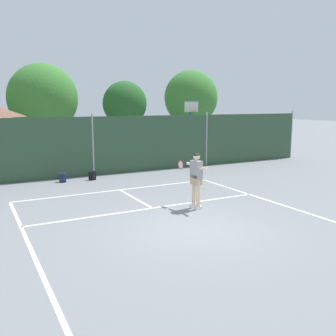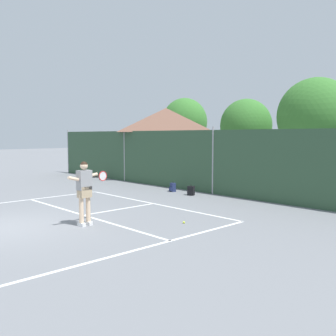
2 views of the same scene
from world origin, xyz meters
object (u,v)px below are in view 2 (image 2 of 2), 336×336
Objects in this scene: tennis_player at (85,187)px; backpack_navy at (173,187)px; backpack_black at (191,191)px; tennis_ball at (184,222)px.

tennis_player is 4.01× the size of backpack_navy.
backpack_black is (-1.64, 6.19, -0.92)m from tennis_player.
tennis_player is at bearing -65.12° from backpack_navy.
backpack_black is at bearing 130.96° from tennis_ball.
tennis_ball is 6.27m from backpack_navy.
tennis_player is at bearing -75.14° from backpack_black.
tennis_player reaches higher than backpack_navy.
backpack_navy is at bearing 173.05° from backpack_black.
backpack_black is (1.30, -0.16, 0.00)m from backpack_navy.
tennis_ball is 5.24m from backpack_black.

